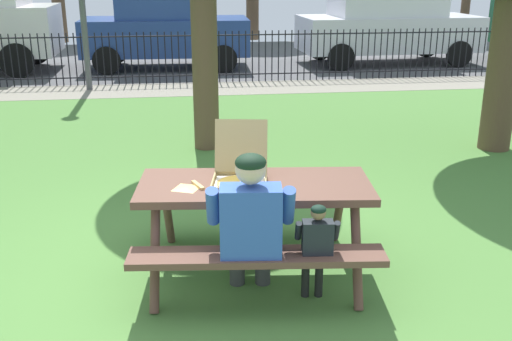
{
  "coord_description": "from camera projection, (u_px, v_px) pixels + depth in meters",
  "views": [
    {
      "loc": [
        0.05,
        -4.47,
        2.37
      ],
      "look_at": [
        0.66,
        0.25,
        0.75
      ],
      "focal_mm": 42.42,
      "sensor_mm": 36.0,
      "label": 1
    }
  ],
  "objects": [
    {
      "name": "pizza_slice_on_table",
      "position": [
        189.0,
        187.0,
        4.57
      ],
      "size": [
        0.25,
        0.24,
        0.02
      ],
      "color": "#F9CF75",
      "rests_on": "picnic_table_foreground"
    },
    {
      "name": "iron_fence_streetside",
      "position": [
        176.0,
        57.0,
        12.63
      ],
      "size": [
        21.12,
        0.03,
        1.07
      ],
      "color": "black",
      "rests_on": "ground"
    },
    {
      "name": "street_asphalt",
      "position": [
        176.0,
        59.0,
        16.13
      ],
      "size": [
        28.0,
        7.06,
        0.01
      ],
      "primitive_type": "cube",
      "color": "#515154"
    },
    {
      "name": "child_at_table",
      "position": [
        316.0,
        244.0,
        4.27
      ],
      "size": [
        0.32,
        0.31,
        0.82
      ],
      "color": "black",
      "rests_on": "ground"
    },
    {
      "name": "cobblestone_walkway",
      "position": [
        177.0,
        90.0,
        12.15
      ],
      "size": [
        28.0,
        1.4,
        0.01
      ],
      "primitive_type": "cube",
      "color": "gray"
    },
    {
      "name": "picnic_table_foreground",
      "position": [
        255.0,
        204.0,
        4.73
      ],
      "size": [
        1.94,
        1.65,
        0.79
      ],
      "color": "brown",
      "rests_on": "ground"
    },
    {
      "name": "ground",
      "position": [
        179.0,
        182.0,
        7.0
      ],
      "size": [
        28.0,
        12.37,
        0.02
      ],
      "primitive_type": "cube",
      "color": "#4F813A"
    },
    {
      "name": "parked_car_right",
      "position": [
        388.0,
        23.0,
        15.06
      ],
      "size": [
        4.48,
        2.08,
        1.94
      ],
      "color": "silver",
      "rests_on": "ground"
    },
    {
      "name": "parked_car_center",
      "position": [
        166.0,
        26.0,
        14.39
      ],
      "size": [
        3.94,
        1.91,
        1.98
      ],
      "color": "navy",
      "rests_on": "ground"
    },
    {
      "name": "adult_at_table",
      "position": [
        251.0,
        223.0,
        4.23
      ],
      "size": [
        0.63,
        0.62,
        1.19
      ],
      "color": "#3B3B3B",
      "rests_on": "ground"
    },
    {
      "name": "pizza_box_open",
      "position": [
        240.0,
        172.0,
        4.66
      ],
      "size": [
        0.49,
        0.55,
        0.45
      ],
      "color": "tan",
      "rests_on": "picnic_table_foreground"
    }
  ]
}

